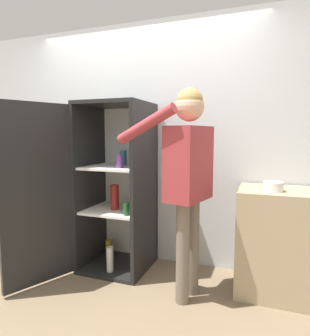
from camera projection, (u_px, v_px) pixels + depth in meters
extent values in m
plane|color=#7A664C|center=(101.00, 299.00, 2.50)|extent=(12.00, 12.00, 0.00)
cube|color=silver|center=(145.00, 143.00, 3.27)|extent=(7.00, 0.06, 2.55)
cube|color=black|center=(118.00, 265.00, 3.13)|extent=(0.65, 0.63, 0.04)
cube|color=black|center=(116.00, 104.00, 2.94)|extent=(0.65, 0.63, 0.04)
cube|color=white|center=(130.00, 182.00, 3.31)|extent=(0.65, 0.03, 1.62)
cube|color=black|center=(91.00, 185.00, 3.14)|extent=(0.04, 0.63, 1.62)
cube|color=black|center=(145.00, 189.00, 2.93)|extent=(0.04, 0.63, 1.62)
cube|color=white|center=(117.00, 210.00, 3.06)|extent=(0.58, 0.56, 0.02)
cube|color=white|center=(117.00, 167.00, 3.01)|extent=(0.58, 0.56, 0.02)
cube|color=black|center=(37.00, 195.00, 2.64)|extent=(0.30, 0.61, 1.62)
cylinder|color=teal|center=(136.00, 204.00, 2.96)|extent=(0.08, 0.08, 0.13)
cylinder|color=#B78C1E|center=(109.00, 249.00, 3.27)|extent=(0.08, 0.08, 0.20)
cylinder|color=beige|center=(135.00, 196.00, 3.05)|extent=(0.08, 0.08, 0.26)
cylinder|color=maroon|center=(115.00, 197.00, 3.01)|extent=(0.09, 0.09, 0.25)
cylinder|color=teal|center=(123.00, 158.00, 3.07)|extent=(0.07, 0.07, 0.15)
cylinder|color=#1E5123|center=(126.00, 209.00, 2.80)|extent=(0.06, 0.06, 0.12)
cylinder|color=#723884|center=(120.00, 161.00, 2.82)|extent=(0.06, 0.06, 0.12)
cylinder|color=beige|center=(110.00, 259.00, 2.93)|extent=(0.07, 0.07, 0.25)
cylinder|color=#726656|center=(183.00, 253.00, 2.42)|extent=(0.11, 0.11, 0.84)
cylinder|color=#726656|center=(192.00, 246.00, 2.56)|extent=(0.11, 0.11, 0.84)
cube|color=#9E3338|center=(189.00, 163.00, 2.41)|extent=(0.34, 0.47, 0.60)
sphere|color=#DBAD89|center=(190.00, 107.00, 2.36)|extent=(0.23, 0.23, 0.23)
sphere|color=#AD894C|center=(190.00, 102.00, 2.36)|extent=(0.21, 0.21, 0.21)
cylinder|color=#9E3338|center=(146.00, 125.00, 2.32)|extent=(0.55, 0.21, 0.32)
cylinder|color=#9E3338|center=(202.00, 165.00, 2.61)|extent=(0.09, 0.09, 0.56)
cube|color=tan|center=(276.00, 241.00, 2.58)|extent=(0.65, 0.57, 0.91)
cylinder|color=white|center=(273.00, 186.00, 2.45)|extent=(0.16, 0.16, 0.08)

